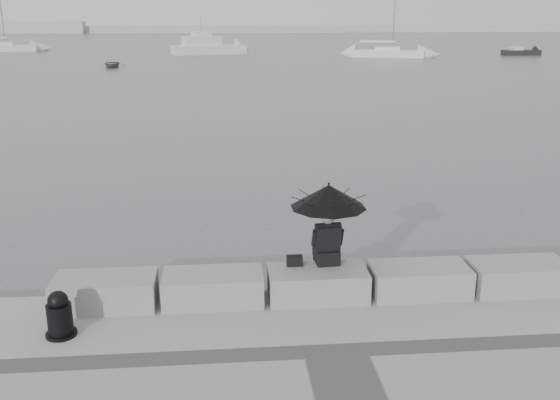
{
  "coord_description": "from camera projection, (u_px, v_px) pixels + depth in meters",
  "views": [
    {
      "loc": [
        -1.45,
        -9.7,
        5.01
      ],
      "look_at": [
        -0.31,
        3.0,
        1.15
      ],
      "focal_mm": 40.0,
      "sensor_mm": 36.0,
      "label": 1
    }
  ],
  "objects": [
    {
      "name": "stone_block_far_right",
      "position": [
        518.0,
        276.0,
        10.46
      ],
      "size": [
        1.6,
        0.8,
        0.5
      ],
      "primitive_type": "cube",
      "color": "gray",
      "rests_on": "promenade"
    },
    {
      "name": "stone_block_right",
      "position": [
        419.0,
        280.0,
        10.32
      ],
      "size": [
        1.6,
        0.8,
        0.5
      ],
      "primitive_type": "cube",
      "color": "gray",
      "rests_on": "promenade"
    },
    {
      "name": "seated_person",
      "position": [
        328.0,
        205.0,
        10.08
      ],
      "size": [
        1.25,
        1.25,
        1.39
      ],
      "rotation": [
        0.0,
        0.0,
        0.08
      ],
      "color": "black",
      "rests_on": "stone_block_centre"
    },
    {
      "name": "motor_cruiser",
      "position": [
        209.0,
        47.0,
        76.57
      ],
      "size": [
        9.37,
        5.46,
        4.5
      ],
      "rotation": [
        0.0,
        0.0,
        0.32
      ],
      "color": "silver",
      "rests_on": "ground"
    },
    {
      "name": "stone_block_left",
      "position": [
        213.0,
        288.0,
        10.03
      ],
      "size": [
        1.6,
        0.8,
        0.5
      ],
      "primitive_type": "cube",
      "color": "gray",
      "rests_on": "promenade"
    },
    {
      "name": "distant_landmass",
      "position": [
        195.0,
        29.0,
        157.17
      ],
      "size": [
        180.0,
        8.0,
        2.8
      ],
      "color": "#A8ABAD",
      "rests_on": "ground"
    },
    {
      "name": "mooring_bollard",
      "position": [
        60.0,
        317.0,
        8.96
      ],
      "size": [
        0.45,
        0.45,
        0.7
      ],
      "color": "black",
      "rests_on": "promenade"
    },
    {
      "name": "small_motorboat",
      "position": [
        521.0,
        52.0,
        75.35
      ],
      "size": [
        4.49,
        1.8,
        1.1
      ],
      "rotation": [
        0.0,
        0.0,
        0.04
      ],
      "color": "black",
      "rests_on": "ground"
    },
    {
      "name": "stone_block_centre",
      "position": [
        318.0,
        284.0,
        10.17
      ],
      "size": [
        1.6,
        0.8,
        0.5
      ],
      "primitive_type": "cube",
      "color": "gray",
      "rests_on": "promenade"
    },
    {
      "name": "bag",
      "position": [
        295.0,
        261.0,
        10.25
      ],
      "size": [
        0.26,
        0.15,
        0.17
      ],
      "primitive_type": "cube",
      "color": "black",
      "rests_on": "stone_block_centre"
    },
    {
      "name": "ground",
      "position": [
        313.0,
        313.0,
        10.82
      ],
      "size": [
        360.0,
        360.0,
        0.0
      ],
      "primitive_type": "plane",
      "color": "#4A4D4F",
      "rests_on": "ground"
    },
    {
      "name": "dinghy",
      "position": [
        112.0,
        64.0,
        58.78
      ],
      "size": [
        3.31,
        1.57,
        0.55
      ],
      "primitive_type": "imported",
      "rotation": [
        0.0,
        0.0,
        0.06
      ],
      "color": "slate",
      "rests_on": "ground"
    },
    {
      "name": "sailboat_right",
      "position": [
        388.0,
        52.0,
        71.96
      ],
      "size": [
        8.54,
        4.85,
        12.9
      ],
      "rotation": [
        0.0,
        0.0,
        -0.32
      ],
      "color": "silver",
      "rests_on": "ground"
    },
    {
      "name": "sailboat_left",
      "position": [
        1.0,
        48.0,
        81.96
      ],
      "size": [
        9.2,
        3.82,
        12.9
      ],
      "rotation": [
        0.0,
        0.0,
        0.16
      ],
      "color": "silver",
      "rests_on": "ground"
    },
    {
      "name": "stone_block_far_left",
      "position": [
        105.0,
        292.0,
        9.88
      ],
      "size": [
        1.6,
        0.8,
        0.5
      ],
      "primitive_type": "cube",
      "color": "gray",
      "rests_on": "promenade"
    }
  ]
}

